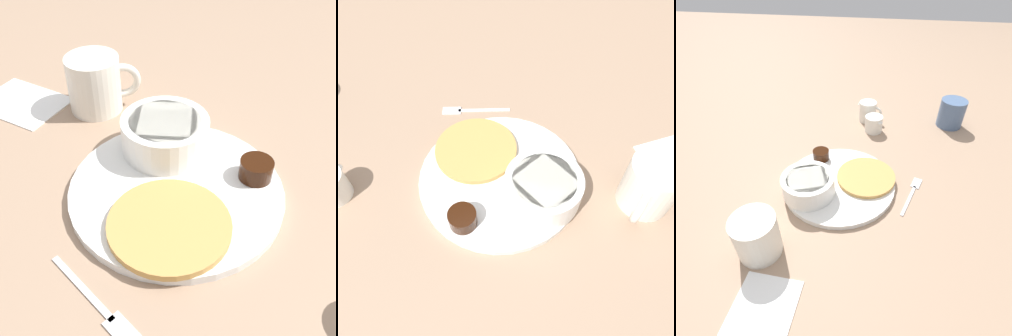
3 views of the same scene
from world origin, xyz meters
TOP-DOWN VIEW (x-y plane):
  - ground_plane at (0.00, 0.00)m, footprint 4.00×4.00m
  - plate at (0.00, 0.00)m, footprint 0.27×0.27m
  - pancake_stack at (-0.02, 0.06)m, footprint 0.14×0.14m
  - bowl at (0.05, -0.06)m, footprint 0.12×0.12m
  - syrup_cup at (-0.08, -0.06)m, footprint 0.04×0.04m
  - butter_ramekin at (0.05, -0.09)m, footprint 0.05×0.05m
  - coffee_mug at (0.20, -0.12)m, footprint 0.10×0.09m
  - fork at (-0.01, 0.18)m, footprint 0.13×0.05m
  - napkin at (0.32, -0.07)m, footprint 0.14×0.11m

SIDE VIEW (x-z plane):
  - ground_plane at x=0.00m, z-range 0.00..0.00m
  - fork at x=-0.01m, z-range 0.00..0.00m
  - napkin at x=0.32m, z-range 0.00..0.00m
  - plate at x=0.00m, z-range 0.00..0.01m
  - pancake_stack at x=-0.02m, z-range 0.01..0.02m
  - syrup_cup at x=-0.08m, z-range 0.01..0.04m
  - butter_ramekin at x=0.05m, z-range 0.01..0.05m
  - bowl at x=0.05m, z-range 0.01..0.06m
  - coffee_mug at x=0.20m, z-range 0.00..0.09m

